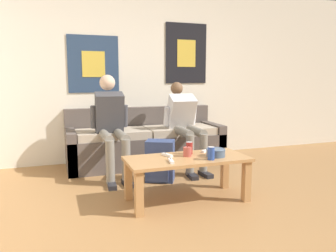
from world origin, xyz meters
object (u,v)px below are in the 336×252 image
pillar_candle (187,152)px  drink_can_blue (211,153)px  coffee_table (187,165)px  ceramic_bowl (216,152)px  backpack (160,162)px  couch (146,144)px  person_seated_teen (184,121)px  game_controller_near_right (207,151)px  game_controller_far_center (171,161)px  person_seated_adult (111,121)px  game_controller_near_left (167,155)px  drink_can_red (189,148)px

pillar_candle → drink_can_blue: (0.16, -0.20, 0.02)m
coffee_table → ceramic_bowl: 0.31m
backpack → coffee_table: bearing=-85.3°
couch → drink_can_blue: couch is taller
drink_can_blue → person_seated_teen: bearing=78.7°
couch → game_controller_near_right: bearing=-77.7°
game_controller_far_center → couch: bearing=82.7°
coffee_table → pillar_candle: pillar_candle is taller
person_seated_adult → ceramic_bowl: person_seated_adult is taller
game_controller_near_left → game_controller_far_center: 0.24m
couch → person_seated_teen: bearing=-40.1°
pillar_candle → person_seated_teen: bearing=69.2°
person_seated_teen → drink_can_red: 1.08m
couch → ceramic_bowl: (0.28, -1.56, 0.19)m
couch → ceramic_bowl: 1.60m
backpack → ceramic_bowl: ceramic_bowl is taller
couch → backpack: couch is taller
person_seated_teen → game_controller_near_left: (-0.60, -1.02, -0.18)m
backpack → drink_can_blue: drink_can_blue is taller
game_controller_near_left → game_controller_far_center: same height
person_seated_adult → coffee_table: bearing=-63.8°
coffee_table → game_controller_far_center: 0.26m
person_seated_teen → drink_can_blue: bearing=-101.3°
person_seated_adult → game_controller_far_center: (0.33, -1.23, -0.23)m
coffee_table → person_seated_adult: person_seated_adult is taller
game_controller_near_right → drink_can_red: bearing=-171.6°
coffee_table → drink_can_red: size_ratio=9.57×
pillar_candle → person_seated_adult: bearing=117.9°
ceramic_bowl → drink_can_red: 0.27m
coffee_table → backpack: bearing=94.7°
person_seated_adult → game_controller_far_center: bearing=-74.9°
drink_can_blue → drink_can_red: size_ratio=1.00×
person_seated_adult → backpack: bearing=-41.1°
game_controller_near_left → game_controller_near_right: bearing=6.0°
ceramic_bowl → game_controller_near_right: 0.22m
couch → drink_can_blue: (0.18, -1.66, 0.21)m
drink_can_blue → game_controller_far_center: drink_can_blue is taller
game_controller_near_right → ceramic_bowl: bearing=-93.0°
pillar_candle → game_controller_far_center: size_ratio=0.70×
backpack → drink_can_blue: bearing=-74.6°
person_seated_adult → pillar_candle: person_seated_adult is taller
pillar_candle → ceramic_bowl: bearing=-21.0°
coffee_table → drink_can_red: drink_can_red is taller
ceramic_bowl → person_seated_teen: bearing=82.5°
coffee_table → drink_can_blue: size_ratio=9.57×
drink_can_blue → game_controller_near_left: drink_can_blue is taller
person_seated_adult → ceramic_bowl: bearing=-54.8°
person_seated_adult → pillar_candle: (0.56, -1.06, -0.19)m
ceramic_bowl → game_controller_near_left: size_ratio=1.30×
game_controller_near_right → person_seated_teen: bearing=81.5°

